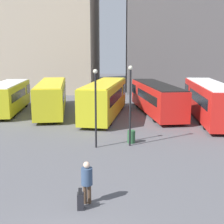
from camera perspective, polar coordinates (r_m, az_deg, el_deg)
bus_0 at (r=33.01m, az=-18.44°, el=2.73°), size 3.59×9.91×2.94m
bus_1 at (r=31.77m, az=-10.97°, el=2.93°), size 4.35×12.10×3.07m
bus_2 at (r=29.18m, az=-1.29°, el=2.60°), size 3.98×11.65×3.24m
bus_3 at (r=31.01m, az=8.01°, el=2.69°), size 4.35×12.40×2.93m
bus_4 at (r=29.26m, az=17.38°, el=2.16°), size 3.18×12.52×3.27m
traveler at (r=12.66m, az=-4.62°, el=-12.08°), size 0.49×0.49×1.75m
suitcase at (r=12.56m, az=-5.78°, el=-15.90°), size 0.29×0.36×0.93m
lamp_post_0 at (r=19.72m, az=3.35°, el=2.41°), size 0.28×0.28×5.16m
lamp_post_1 at (r=19.35m, az=-3.01°, el=1.93°), size 0.28×0.28×4.96m
trash_bin at (r=20.89m, az=3.55°, el=-4.53°), size 0.52×0.52×0.85m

